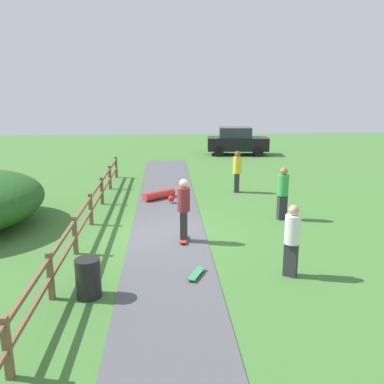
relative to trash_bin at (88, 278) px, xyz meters
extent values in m
plane|color=#427533|center=(1.80, 3.80, -0.45)|extent=(60.00, 60.00, 0.00)
cube|color=#515156|center=(1.80, 3.80, -0.44)|extent=(2.40, 28.00, 0.02)
cube|color=brown|center=(-0.80, -2.63, 0.10)|extent=(0.12, 0.12, 1.10)
cube|color=brown|center=(-0.80, -0.06, 0.10)|extent=(0.12, 0.12, 1.10)
cube|color=brown|center=(-0.80, 2.51, 0.10)|extent=(0.12, 0.12, 1.10)
cube|color=brown|center=(-0.80, 5.09, 0.10)|extent=(0.12, 0.12, 1.10)
cube|color=brown|center=(-0.80, 7.66, 0.10)|extent=(0.12, 0.12, 1.10)
cube|color=brown|center=(-0.80, 10.23, 0.10)|extent=(0.12, 0.12, 1.10)
cube|color=brown|center=(-0.80, 12.80, 0.10)|extent=(0.12, 0.12, 1.10)
cube|color=brown|center=(-0.80, 3.80, 0.05)|extent=(0.08, 18.00, 0.09)
cube|color=brown|center=(-0.80, 3.80, 0.50)|extent=(0.08, 18.00, 0.09)
cylinder|color=black|center=(0.00, 0.00, 0.00)|extent=(0.56, 0.56, 0.90)
cube|color=#B23326|center=(2.28, 3.28, -0.36)|extent=(0.30, 0.82, 0.02)
cylinder|color=silver|center=(2.24, 3.57, -0.40)|extent=(0.04, 0.06, 0.06)
cylinder|color=silver|center=(2.39, 3.55, -0.40)|extent=(0.04, 0.06, 0.06)
cylinder|color=silver|center=(2.17, 3.02, -0.40)|extent=(0.04, 0.06, 0.06)
cylinder|color=silver|center=(2.32, 3.00, -0.40)|extent=(0.04, 0.06, 0.06)
cube|color=#2D2D33|center=(2.28, 3.28, 0.09)|extent=(0.24, 0.34, 0.86)
cylinder|color=maroon|center=(2.28, 3.28, 0.88)|extent=(0.43, 0.43, 0.72)
sphere|color=beige|center=(2.28, 3.28, 1.36)|extent=(0.26, 0.26, 0.26)
cylinder|color=red|center=(1.47, 8.25, -0.25)|extent=(1.39, 1.14, 0.36)
sphere|color=red|center=(1.97, 7.56, -0.25)|extent=(0.26, 0.26, 0.26)
cube|color=#338C4C|center=(2.47, 0.83, -0.36)|extent=(0.51, 0.81, 0.02)
cylinder|color=silver|center=(2.52, 1.11, -0.40)|extent=(0.05, 0.07, 0.06)
cylinder|color=silver|center=(2.65, 1.05, -0.40)|extent=(0.05, 0.07, 0.06)
cylinder|color=silver|center=(2.28, 0.61, -0.40)|extent=(0.05, 0.07, 0.06)
cylinder|color=silver|center=(2.42, 0.54, -0.40)|extent=(0.05, 0.07, 0.06)
cube|color=#2D2D33|center=(4.94, 9.26, -0.02)|extent=(0.28, 0.36, 0.87)
cylinder|color=yellow|center=(4.94, 9.26, 0.78)|extent=(0.47, 0.47, 0.72)
sphere|color=brown|center=(4.94, 9.26, 1.27)|extent=(0.26, 0.26, 0.26)
cube|color=#2D2D33|center=(5.86, 5.25, -0.01)|extent=(0.36, 0.27, 0.88)
cylinder|color=green|center=(5.86, 5.25, 0.80)|extent=(0.46, 0.46, 0.73)
sphere|color=#9E704C|center=(5.86, 5.25, 1.30)|extent=(0.26, 0.26, 0.26)
cube|color=#2D2D33|center=(4.80, 0.73, -0.02)|extent=(0.38, 0.34, 0.86)
cylinder|color=white|center=(4.80, 0.73, 0.77)|extent=(0.53, 0.53, 0.72)
sphere|color=tan|center=(4.80, 0.73, 1.25)|extent=(0.26, 0.26, 0.26)
cube|color=black|center=(6.85, 19.96, 0.32)|extent=(4.33, 2.05, 0.90)
cube|color=#2D333D|center=(6.65, 19.98, 1.12)|extent=(2.32, 1.74, 0.70)
cylinder|color=black|center=(8.27, 20.72, -0.13)|extent=(0.66, 0.29, 0.64)
cylinder|color=black|center=(8.12, 18.97, -0.13)|extent=(0.66, 0.29, 0.64)
cylinder|color=black|center=(5.58, 20.95, -0.13)|extent=(0.66, 0.29, 0.64)
cylinder|color=black|center=(5.43, 19.20, -0.13)|extent=(0.66, 0.29, 0.64)
camera|label=1|loc=(1.74, -8.51, 4.08)|focal=38.49mm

